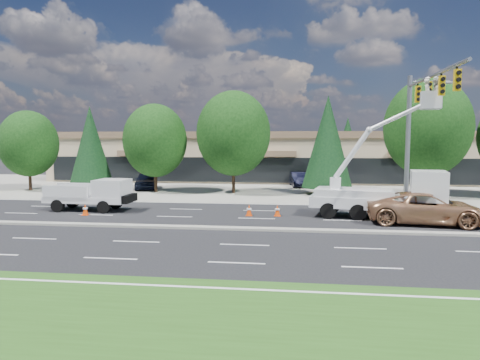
# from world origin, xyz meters

# --- Properties ---
(ground) EXTENTS (140.00, 140.00, 0.00)m
(ground) POSITION_xyz_m (0.00, 0.00, 0.00)
(ground) COLOR black
(ground) RESTS_ON ground
(concrete_apron) EXTENTS (140.00, 22.00, 0.01)m
(concrete_apron) POSITION_xyz_m (0.00, 20.00, 0.01)
(concrete_apron) COLOR gray
(concrete_apron) RESTS_ON ground
(grass_verge) EXTENTS (140.00, 10.00, 0.01)m
(grass_verge) POSITION_xyz_m (0.00, -13.00, 0.01)
(grass_verge) COLOR #254F16
(grass_verge) RESTS_ON ground
(road_median) EXTENTS (120.00, 0.55, 0.12)m
(road_median) POSITION_xyz_m (0.00, 0.00, 0.06)
(road_median) COLOR gray
(road_median) RESTS_ON ground
(strip_mall) EXTENTS (50.40, 15.40, 5.50)m
(strip_mall) POSITION_xyz_m (0.00, 29.97, 2.83)
(strip_mall) COLOR tan
(strip_mall) RESTS_ON ground
(tree_front_a) EXTENTS (5.27, 5.27, 7.31)m
(tree_front_a) POSITION_xyz_m (-22.00, 15.00, 4.28)
(tree_front_a) COLOR #332114
(tree_front_a) RESTS_ON ground
(tree_front_b) EXTENTS (3.87, 3.87, 7.63)m
(tree_front_b) POSITION_xyz_m (-16.00, 15.00, 4.09)
(tree_front_b) COLOR #332114
(tree_front_b) RESTS_ON ground
(tree_front_c) EXTENTS (5.63, 5.63, 7.81)m
(tree_front_c) POSITION_xyz_m (-10.00, 15.00, 4.57)
(tree_front_c) COLOR #332114
(tree_front_c) RESTS_ON ground
(tree_front_d) EXTENTS (6.38, 6.38, 8.85)m
(tree_front_d) POSITION_xyz_m (-3.00, 15.00, 5.18)
(tree_front_d) COLOR #332114
(tree_front_d) RESTS_ON ground
(tree_front_e) EXTENTS (4.23, 4.23, 8.34)m
(tree_front_e) POSITION_xyz_m (5.00, 15.00, 4.48)
(tree_front_e) COLOR #332114
(tree_front_e) RESTS_ON ground
(tree_front_f) EXTENTS (6.94, 6.94, 9.63)m
(tree_front_f) POSITION_xyz_m (13.00, 15.00, 5.64)
(tree_front_f) COLOR #332114
(tree_front_f) RESTS_ON ground
(tree_back_a) EXTENTS (4.16, 4.16, 8.21)m
(tree_back_a) POSITION_xyz_m (-18.00, 42.00, 4.40)
(tree_back_a) COLOR #332114
(tree_back_a) RESTS_ON ground
(tree_back_b) EXTENTS (5.61, 5.61, 11.05)m
(tree_back_b) POSITION_xyz_m (-4.00, 42.00, 5.93)
(tree_back_b) COLOR #332114
(tree_back_b) RESTS_ON ground
(tree_back_c) EXTENTS (3.98, 3.98, 7.85)m
(tree_back_c) POSITION_xyz_m (10.00, 42.00, 4.21)
(tree_back_c) COLOR #332114
(tree_back_c) RESTS_ON ground
(tree_back_d) EXTENTS (5.15, 5.15, 10.15)m
(tree_back_d) POSITION_xyz_m (22.00, 42.00, 5.45)
(tree_back_d) COLOR #332114
(tree_back_d) RESTS_ON ground
(signal_mast) EXTENTS (2.76, 10.16, 9.00)m
(signal_mast) POSITION_xyz_m (10.03, 7.04, 6.06)
(signal_mast) COLOR gray
(signal_mast) RESTS_ON ground
(utility_pickup) EXTENTS (5.46, 2.26, 2.07)m
(utility_pickup) POSITION_xyz_m (-10.89, 4.81, 0.85)
(utility_pickup) COLOR silver
(utility_pickup) RESTS_ON ground
(bucket_truck) EXTENTS (8.16, 3.78, 8.15)m
(bucket_truck) POSITION_xyz_m (7.79, 4.03, 1.78)
(bucket_truck) COLOR silver
(bucket_truck) RESTS_ON ground
(traffic_cone_a) EXTENTS (0.40, 0.40, 0.70)m
(traffic_cone_a) POSITION_xyz_m (-10.64, 3.10, 0.34)
(traffic_cone_a) COLOR #DD3F06
(traffic_cone_a) RESTS_ON ground
(traffic_cone_b) EXTENTS (0.40, 0.40, 0.70)m
(traffic_cone_b) POSITION_xyz_m (-0.54, 4.12, 0.34)
(traffic_cone_b) COLOR #DD3F06
(traffic_cone_b) RESTS_ON ground
(traffic_cone_c) EXTENTS (0.40, 0.40, 0.70)m
(traffic_cone_c) POSITION_xyz_m (1.19, 4.20, 0.34)
(traffic_cone_c) COLOR #DD3F06
(traffic_cone_c) RESTS_ON ground
(minivan) EXTENTS (6.63, 3.66, 1.76)m
(minivan) POSITION_xyz_m (9.46, 2.80, 0.88)
(minivan) COLOR #B07D55
(minivan) RESTS_ON ground
(parked_car_west) EXTENTS (3.17, 5.19, 1.65)m
(parked_car_west) POSITION_xyz_m (-11.63, 17.17, 0.83)
(parked_car_west) COLOR black
(parked_car_west) RESTS_ON ground
(parked_car_east) EXTENTS (2.04, 4.48, 1.43)m
(parked_car_east) POSITION_xyz_m (2.73, 21.00, 0.71)
(parked_car_east) COLOR black
(parked_car_east) RESTS_ON ground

